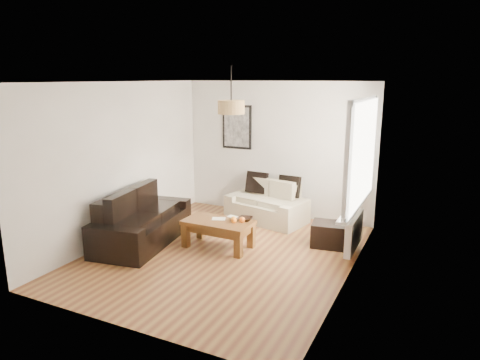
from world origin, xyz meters
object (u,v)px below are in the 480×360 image
at_px(loveseat_cream, 267,202).
at_px(coffee_table, 218,234).
at_px(ottoman, 333,235).
at_px(sofa_leather, 142,218).

bearing_deg(loveseat_cream, coffee_table, -84.90).
bearing_deg(coffee_table, ottoman, 26.57).
distance_m(sofa_leather, coffee_table, 1.29).
bearing_deg(ottoman, loveseat_cream, 153.47).
height_order(sofa_leather, coffee_table, sofa_leather).
distance_m(loveseat_cream, ottoman, 1.64).
bearing_deg(sofa_leather, ottoman, -76.83).
height_order(loveseat_cream, ottoman, loveseat_cream).
xyz_separation_m(coffee_table, ottoman, (1.65, 0.83, -0.03)).
bearing_deg(sofa_leather, coffee_table, -83.10).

